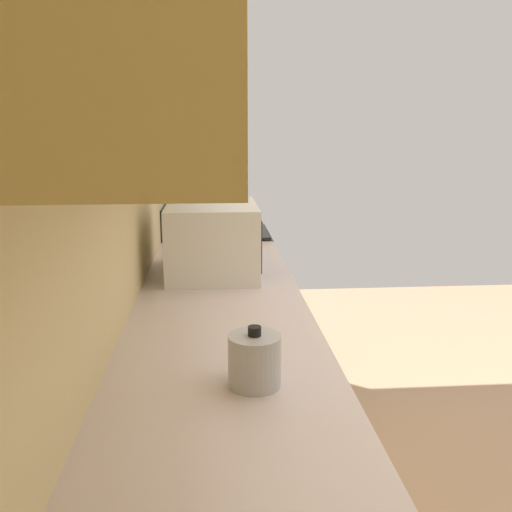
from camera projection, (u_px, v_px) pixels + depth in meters
name	position (u px, v px, depth m)	size (l,w,h in m)	color
wall_back	(103.00, 194.00, 1.81)	(4.30, 0.12, 2.71)	beige
counter_run	(223.00, 508.00, 1.64)	(3.35, 0.66, 0.92)	#E3C272
upper_cabinets	(151.00, 16.00, 1.32)	(2.27, 0.32, 0.60)	#E4C775
oven_range	(218.00, 301.00, 3.55)	(0.60, 0.66, 1.10)	black
microwave	(213.00, 239.00, 2.46)	(0.51, 0.40, 0.32)	white
kettle	(255.00, 360.00, 1.40)	(0.18, 0.14, 0.16)	#B7BABF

